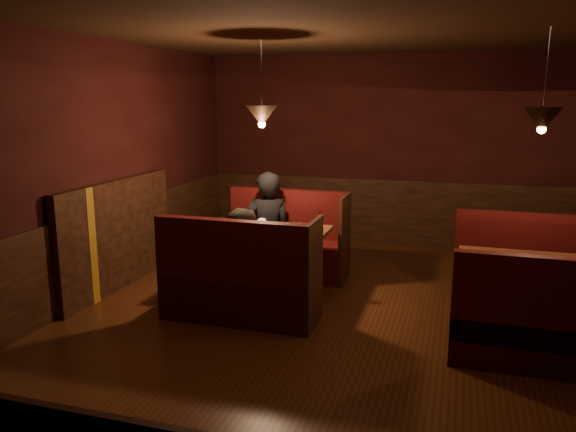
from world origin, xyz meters
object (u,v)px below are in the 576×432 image
(second_bench_far, at_px, (521,277))
(diner_a, at_px, (267,211))
(main_table, at_px, (264,245))
(diner_b, at_px, (245,246))
(main_bench_near, at_px, (239,289))
(second_table, at_px, (528,280))
(main_bench_far, at_px, (287,248))
(second_bench_near, at_px, (539,332))

(second_bench_far, bearing_deg, diner_a, 176.22)
(main_table, bearing_deg, diner_b, -90.07)
(main_bench_near, bearing_deg, diner_a, 98.16)
(second_bench_far, bearing_deg, main_bench_near, -154.82)
(diner_a, bearing_deg, second_table, 138.18)
(second_bench_far, relative_size, diner_a, 0.83)
(main_bench_far, relative_size, second_bench_far, 1.13)
(main_table, bearing_deg, second_bench_near, -20.47)
(main_table, height_order, main_bench_near, main_bench_near)
(main_table, height_order, second_table, main_table)
(main_table, relative_size, second_table, 1.13)
(main_bench_far, relative_size, diner_b, 1.08)
(diner_a, bearing_deg, second_bench_near, 126.19)
(main_table, relative_size, main_bench_far, 0.91)
(second_bench_near, bearing_deg, main_bench_far, 146.14)
(main_bench_near, bearing_deg, second_bench_far, 25.18)
(main_bench_far, xyz_separation_m, main_bench_near, (0.00, -1.65, 0.00))
(second_bench_near, height_order, diner_b, diner_b)
(main_bench_near, distance_m, second_bench_far, 3.08)
(diner_a, bearing_deg, main_bench_near, 74.32)
(main_bench_far, height_order, main_bench_near, same)
(main_bench_far, height_order, second_table, main_bench_far)
(second_table, bearing_deg, second_bench_far, 87.80)
(main_table, xyz_separation_m, diner_b, (-0.00, -0.59, 0.14))
(main_table, bearing_deg, main_bench_far, 88.85)
(main_bench_far, relative_size, main_bench_near, 1.00)
(main_table, relative_size, diner_b, 0.99)
(main_bench_far, height_order, second_bench_far, main_bench_far)
(main_bench_near, xyz_separation_m, diner_a, (-0.22, 1.51, 0.50))
(main_bench_near, xyz_separation_m, second_bench_near, (2.79, -0.22, -0.02))
(second_table, bearing_deg, main_table, 174.24)
(diner_a, xyz_separation_m, diner_b, (0.20, -1.27, -0.11))
(main_table, relative_size, diner_a, 0.85)
(main_bench_near, height_order, second_table, main_bench_near)
(main_table, distance_m, diner_b, 0.60)
(main_table, xyz_separation_m, second_table, (2.77, -0.28, -0.06))
(main_bench_near, xyz_separation_m, second_bench_far, (2.79, 1.31, -0.02))
(main_table, distance_m, main_bench_far, 0.86)
(main_bench_far, height_order, diner_b, diner_b)
(diner_b, bearing_deg, main_bench_far, 89.73)
(second_bench_near, bearing_deg, diner_a, 150.03)
(main_bench_far, bearing_deg, diner_b, -90.70)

